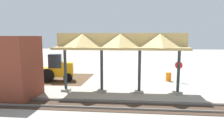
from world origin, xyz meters
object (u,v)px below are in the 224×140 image
object	(u,v)px
stop_sign	(179,67)
brick_utility_building	(5,67)
traffic_barrel	(168,77)
backhoe	(56,69)

from	to	relation	value
stop_sign	brick_utility_building	xyz separation A→B (m)	(14.20, 7.19, 0.81)
stop_sign	traffic_barrel	size ratio (longest dim) A/B	2.36
stop_sign	backhoe	xyz separation A→B (m)	(12.60, 0.75, -0.25)
brick_utility_building	traffic_barrel	bearing A→B (deg)	-150.35
traffic_barrel	brick_utility_building	bearing A→B (deg)	29.65
stop_sign	brick_utility_building	size ratio (longest dim) A/B	0.46
stop_sign	brick_utility_building	distance (m)	15.94
stop_sign	traffic_barrel	xyz separation A→B (m)	(0.91, -0.38, -1.07)
backhoe	traffic_barrel	distance (m)	11.77
stop_sign	backhoe	bearing A→B (deg)	3.41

